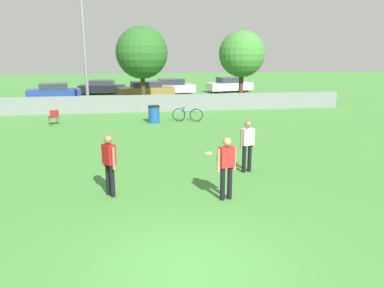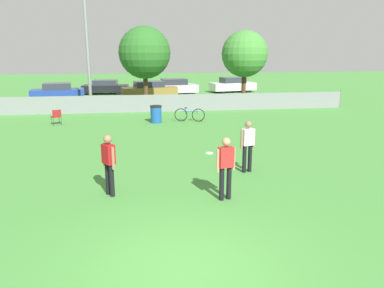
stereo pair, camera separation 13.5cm
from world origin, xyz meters
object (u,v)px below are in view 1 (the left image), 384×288
at_px(player_defender_red, 109,161).
at_px(trash_bin, 154,114).
at_px(light_pole, 83,26).
at_px(parked_car_blue, 54,92).
at_px(player_thrower_red, 227,164).
at_px(bicycle_sideline, 188,115).
at_px(parked_car_dark, 102,87).
at_px(parked_car_tan, 146,89).
at_px(frisbee_disc, 209,153).
at_px(tree_far_right, 242,54).
at_px(folding_chair_sideline, 54,116).
at_px(tree_near_pole, 142,53).
at_px(player_receiver_white, 247,143).
at_px(parked_car_silver, 171,87).
at_px(parked_car_white, 229,85).

relative_size(player_defender_red, trash_bin, 1.79).
distance_m(light_pole, parked_car_blue, 7.77).
xyz_separation_m(player_thrower_red, bicycle_sideline, (0.62, 11.27, -0.60)).
xyz_separation_m(parked_car_dark, parked_car_tan, (3.81, -2.76, 0.02)).
bearing_deg(bicycle_sideline, parked_car_dark, 125.16).
height_order(light_pole, frisbee_disc, light_pole).
bearing_deg(tree_far_right, player_defender_red, -117.21).
bearing_deg(folding_chair_sideline, parked_car_blue, -105.94).
bearing_deg(trash_bin, parked_car_dark, 104.66).
height_order(tree_far_right, frisbee_disc, tree_far_right).
height_order(light_pole, tree_near_pole, light_pole).
xyz_separation_m(player_thrower_red, trash_bin, (-1.24, 11.16, -0.50)).
relative_size(player_receiver_white, parked_car_silver, 0.39).
bearing_deg(tree_near_pole, bicycle_sideline, -72.29).
relative_size(light_pole, parked_car_dark, 2.21).
bearing_deg(frisbee_disc, tree_near_pole, 98.53).
bearing_deg(trash_bin, parked_car_blue, 123.42).
bearing_deg(tree_far_right, tree_near_pole, 169.18).
bearing_deg(parked_car_dark, parked_car_blue, -131.65).
relative_size(light_pole, trash_bin, 9.71).
bearing_deg(folding_chair_sideline, player_receiver_white, 103.63).
bearing_deg(parked_car_tan, parked_car_white, 7.51).
distance_m(parked_car_dark, parked_car_silver, 6.21).
height_order(folding_chair_sideline, parked_car_dark, parked_car_dark).
distance_m(parked_car_blue, parked_car_silver, 9.89).
bearing_deg(tree_far_right, player_thrower_red, -107.37).
distance_m(folding_chair_sideline, parked_car_white, 19.43).
distance_m(trash_bin, parked_car_silver, 13.62).
xyz_separation_m(tree_far_right, player_receiver_white, (-4.06, -14.75, -2.61)).
relative_size(tree_near_pole, tree_far_right, 1.06).
height_order(player_thrower_red, parked_car_dark, player_thrower_red).
distance_m(light_pole, player_defender_red, 16.90).
height_order(player_thrower_red, trash_bin, player_thrower_red).
bearing_deg(parked_car_dark, parked_car_tan, -32.39).
height_order(tree_near_pole, folding_chair_sideline, tree_near_pole).
xyz_separation_m(player_receiver_white, parked_car_white, (5.49, 23.40, -0.30)).
bearing_deg(tree_far_right, light_pole, -179.96).
height_order(player_defender_red, parked_car_white, player_defender_red).
height_order(light_pole, parked_car_tan, light_pole).
relative_size(player_receiver_white, trash_bin, 1.79).
height_order(frisbee_disc, bicycle_sideline, bicycle_sideline).
bearing_deg(parked_car_white, frisbee_disc, -117.79).
bearing_deg(parked_car_white, player_receiver_white, -114.39).
bearing_deg(parked_car_silver, parked_car_blue, -173.97).
bearing_deg(folding_chair_sideline, tree_far_right, 178.83).
height_order(parked_car_tan, parked_car_white, parked_car_white).
relative_size(parked_car_blue, parked_car_silver, 0.99).
bearing_deg(player_defender_red, player_receiver_white, 74.66).
bearing_deg(tree_far_right, parked_car_dark, 139.66).
relative_size(tree_far_right, parked_car_silver, 1.21).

